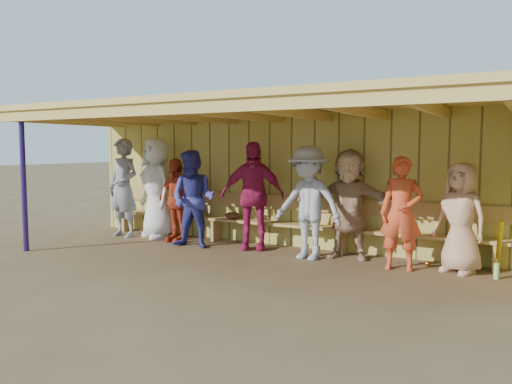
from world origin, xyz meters
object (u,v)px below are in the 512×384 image
Objects in this scene: player_b at (157,188)px; player_f at (349,204)px; player_c at (193,199)px; player_g at (401,213)px; player_h at (461,218)px; player_a at (123,188)px; player_e at (308,203)px; player_d at (252,196)px; bench at (277,218)px; player_extra at (176,200)px.

player_f is (3.95, 0.05, -0.11)m from player_b.
player_c is 1.05× the size of player_g.
player_f reaches higher than player_h.
player_b is at bearing 150.63° from player_c.
player_e is at bearing 1.83° from player_a.
player_e is (1.17, -0.23, -0.04)m from player_d.
player_b is 1.14× the size of player_c.
player_e is at bearing -155.70° from player_f.
bench is at bearing 159.66° from player_f.
player_extra is (-0.61, 0.27, -0.08)m from player_c.
player_e is 1.15× the size of player_h.
player_h is 5.02m from player_extra.
player_a is 2.90m from player_d.
player_extra is (-3.32, -0.25, -0.09)m from player_f.
player_h is (5.65, -0.07, -0.20)m from player_b.
player_d is 1.19× the size of player_extra.
player_h is at bearing 12.81° from player_extra.
player_e is 1.14× the size of player_extra.
player_g is (3.63, 0.16, -0.04)m from player_c.
bench is at bearing 24.64° from player_c.
player_e reaches higher than bench.
player_f is at bearing -11.86° from bench.
player_g reaches higher than player_extra.
player_d is at bearing 6.05° from player_a.
player_d is at bearing 175.74° from player_f.
player_b reaches higher than player_g.
player_extra is (-2.77, 0.11, -0.11)m from player_e.
player_d is at bearing -121.23° from bench.
player_b is at bearing 23.60° from player_a.
player_d is at bearing 15.68° from player_extra.
player_g is (5.53, -0.05, -0.16)m from player_a.
player_f is at bearing 2.22° from player_c.
bench is at bearing 27.87° from player_extra.
player_c is 2.76m from player_f.
bench is at bearing 149.67° from player_e.
player_g is at bearing 5.61° from player_e.
player_d reaches higher than player_e.
player_a is 6.32m from player_h.
player_c is at bearing 174.05° from player_g.
player_d reaches higher than bench.
player_g is at bearing -15.60° from bench.
player_c is at bearing -177.62° from player_f.
player_b is 5.65m from player_h.
player_d is 1.07× the size of player_f.
player_d is 1.19m from player_e.
bench is at bearing -163.23° from player_h.
player_b reaches higher than player_a.
player_f is 1.12× the size of player_extra.
player_extra is at bearing -176.44° from player_e.
player_h is (1.70, -0.12, -0.09)m from player_f.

